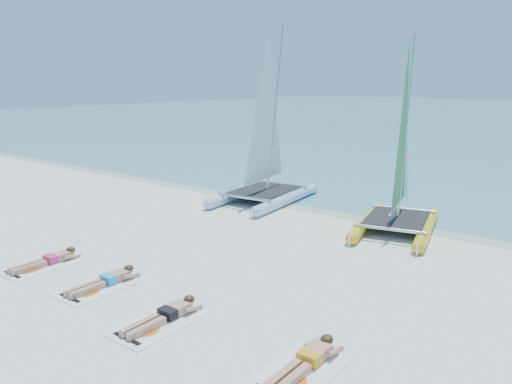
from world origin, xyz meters
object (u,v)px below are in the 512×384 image
(sunbather_b, at_px, (107,280))
(sunbather_d, at_px, (308,359))
(towel_a, at_px, (42,266))
(towel_c, at_px, (159,323))
(sunbather_c, at_px, (166,314))
(catamaran_yellow, at_px, (402,166))
(sunbather_a, at_px, (49,259))
(towel_b, at_px, (100,287))
(towel_d, at_px, (301,371))
(catamaran_blue, at_px, (266,148))

(sunbather_b, distance_m, sunbather_d, 5.32)
(towel_a, bearing_deg, towel_c, -3.41)
(sunbather_b, relative_size, sunbather_c, 1.00)
(catamaran_yellow, relative_size, sunbather_a, 3.53)
(sunbather_a, bearing_deg, catamaran_yellow, 56.26)
(catamaran_yellow, height_order, sunbather_d, catamaran_yellow)
(sunbather_a, height_order, sunbather_c, same)
(sunbather_c, height_order, sunbather_d, same)
(towel_b, distance_m, sunbather_c, 2.33)
(sunbather_a, bearing_deg, sunbather_b, 2.06)
(catamaran_yellow, xyz_separation_m, towel_d, (1.87, -8.68, -1.91))
(towel_b, relative_size, sunbather_c, 1.07)
(towel_c, relative_size, towel_d, 1.00)
(sunbather_c, xyz_separation_m, towel_d, (2.99, 0.10, -0.11))
(sunbather_b, bearing_deg, towel_a, -173.06)
(towel_c, height_order, sunbather_c, sunbather_c)
(towel_c, relative_size, sunbather_c, 1.07)
(catamaran_blue, distance_m, towel_a, 9.16)
(catamaran_yellow, bearing_deg, towel_d, -90.44)
(towel_c, bearing_deg, sunbather_b, 166.82)
(towel_b, distance_m, towel_c, 2.35)
(towel_d, bearing_deg, sunbather_a, 178.68)
(towel_d, relative_size, sunbather_d, 1.07)
(towel_b, bearing_deg, sunbather_d, 1.40)
(catamaran_yellow, bearing_deg, towel_c, -109.73)
(sunbather_b, bearing_deg, towel_d, -2.74)
(catamaran_blue, bearing_deg, sunbather_d, -55.70)
(towel_c, height_order, towel_d, same)
(towel_b, distance_m, sunbather_b, 0.22)
(catamaran_blue, distance_m, towel_b, 9.29)
(sunbather_a, bearing_deg, towel_b, -2.85)
(towel_b, distance_m, towel_d, 5.32)
(catamaran_yellow, relative_size, towel_b, 3.30)
(towel_c, distance_m, sunbather_c, 0.22)
(towel_d, bearing_deg, sunbather_c, -178.12)
(catamaran_yellow, xyz_separation_m, towel_b, (-3.44, -8.62, -1.91))
(sunbather_d, bearing_deg, sunbather_a, -179.86)
(sunbather_c, bearing_deg, catamaran_blue, 115.29)
(sunbather_b, xyz_separation_m, towel_c, (2.32, -0.54, -0.11))
(towel_a, xyz_separation_m, sunbather_a, (0.00, 0.19, 0.11))
(sunbather_b, relative_size, sunbather_d, 1.00)
(towel_d, bearing_deg, catamaran_yellow, 102.17)
(sunbather_a, bearing_deg, towel_a, -90.00)
(catamaran_blue, xyz_separation_m, towel_d, (7.25, -8.92, -2.01))
(catamaran_yellow, bearing_deg, sunbather_d, -90.18)
(sunbather_b, bearing_deg, sunbather_a, -177.94)
(sunbather_c, height_order, towel_d, sunbather_c)
(catamaran_blue, relative_size, towel_c, 3.65)
(catamaran_blue, xyz_separation_m, catamaran_yellow, (5.38, -0.24, -0.10))
(catamaran_yellow, distance_m, towel_a, 10.57)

